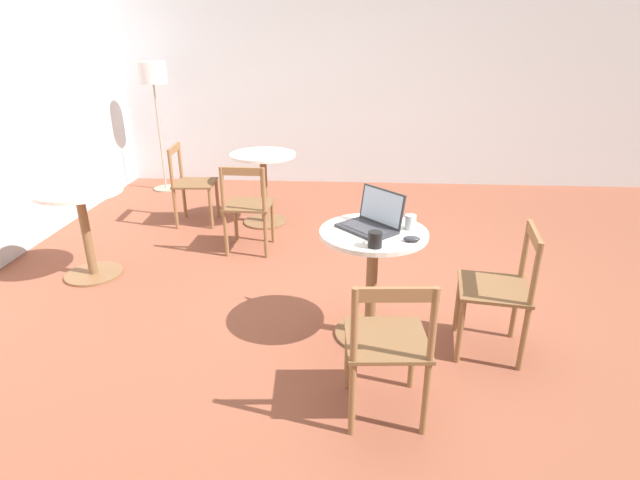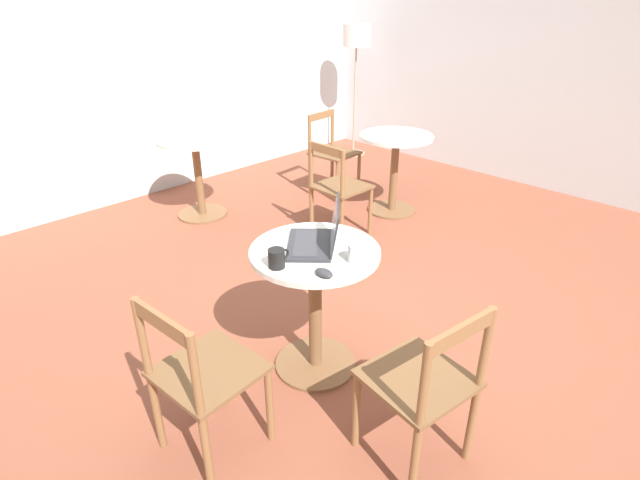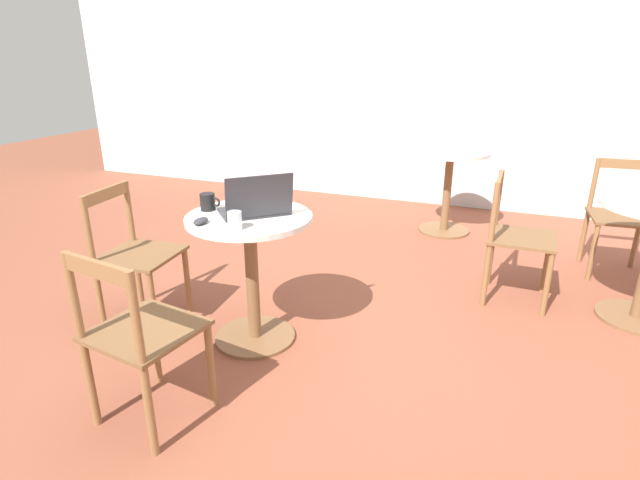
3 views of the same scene
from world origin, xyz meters
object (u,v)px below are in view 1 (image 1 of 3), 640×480
at_px(cafe_table_mid, 264,174).
at_px(drinking_glass, 410,222).
at_px(chair_near_front, 500,290).
at_px(cafe_table_near, 372,263).
at_px(laptop, 371,221).
at_px(cafe_table_far, 83,215).
at_px(chair_near_left, 387,345).
at_px(mug, 375,239).
at_px(chair_mid_back, 191,184).
at_px(floor_lamp, 153,82).
at_px(mouse, 412,239).
at_px(chair_mid_left, 248,207).

relative_size(cafe_table_mid, drinking_glass, 8.26).
bearing_deg(chair_near_front, cafe_table_mid, 39.50).
xyz_separation_m(cafe_table_near, laptop, (0.04, 0.02, 0.27)).
relative_size(cafe_table_far, chair_near_left, 0.90).
xyz_separation_m(cafe_table_near, cafe_table_mid, (2.13, 1.07, 0.00)).
distance_m(chair_near_left, mug, 0.63).
relative_size(cafe_table_near, chair_near_left, 0.90).
distance_m(chair_mid_back, laptop, 2.75).
bearing_deg(laptop, drinking_glass, -86.79).
bearing_deg(floor_lamp, drinking_glass, -139.00).
bearing_deg(cafe_table_far, cafe_table_mid, -42.22).
distance_m(mouse, drinking_glass, 0.21).
bearing_deg(cafe_table_near, chair_mid_left, 38.61).
bearing_deg(chair_mid_left, chair_mid_back, 46.37).
bearing_deg(chair_mid_left, cafe_table_near, -141.39).
bearing_deg(chair_mid_back, chair_near_front, -129.95).
distance_m(chair_near_front, chair_near_left, 0.97).
xyz_separation_m(chair_mid_back, laptop, (-2.03, -1.82, 0.37)).
xyz_separation_m(chair_near_left, chair_mid_back, (2.83, 1.89, 0.00)).
height_order(cafe_table_near, laptop, laptop).
distance_m(chair_mid_back, drinking_glass, 2.91).
bearing_deg(cafe_table_near, laptop, 22.99).
height_order(chair_near_left, drinking_glass, drinking_glass).
bearing_deg(mug, chair_mid_left, 33.87).
xyz_separation_m(laptop, drinking_glass, (0.01, -0.24, -0.00)).
height_order(cafe_table_mid, drinking_glass, drinking_glass).
bearing_deg(chair_mid_back, laptop, -138.24).
relative_size(chair_mid_back, drinking_glass, 9.13).
distance_m(cafe_table_far, chair_near_left, 2.81).
xyz_separation_m(chair_near_front, laptop, (0.16, 0.80, 0.37)).
distance_m(chair_near_front, drinking_glass, 0.69).
relative_size(laptop, mouse, 4.39).
height_order(laptop, mug, laptop).
xyz_separation_m(chair_near_front, floor_lamp, (3.41, 3.37, 0.92)).
relative_size(cafe_table_mid, chair_mid_back, 0.90).
bearing_deg(cafe_table_mid, chair_mid_left, 178.73).
bearing_deg(cafe_table_mid, mouse, -150.63).
bearing_deg(chair_mid_back, drinking_glass, -134.46).
distance_m(cafe_table_near, cafe_table_far, 2.43).
xyz_separation_m(chair_near_left, floor_lamp, (4.05, 2.64, 0.92)).
xyz_separation_m(cafe_table_mid, chair_near_front, (-2.25, -1.85, -0.10)).
height_order(cafe_table_mid, floor_lamp, floor_lamp).
bearing_deg(cafe_table_near, chair_mid_back, 41.50).
xyz_separation_m(chair_near_left, mouse, (0.61, -0.16, 0.34)).
xyz_separation_m(chair_mid_left, floor_lamp, (1.93, 1.50, 0.92)).
bearing_deg(cafe_table_far, chair_near_front, -105.90).
xyz_separation_m(chair_near_front, chair_mid_left, (1.48, 1.87, 0.00)).
xyz_separation_m(floor_lamp, mouse, (-3.44, -2.80, -0.58)).
bearing_deg(cafe_table_far, mug, -113.73).
height_order(cafe_table_mid, cafe_table_far, same).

